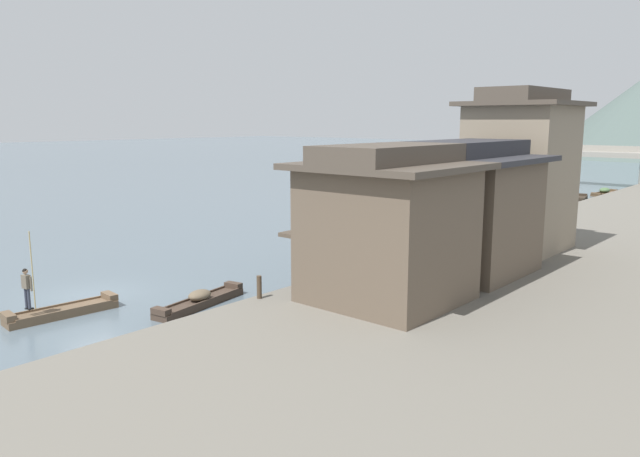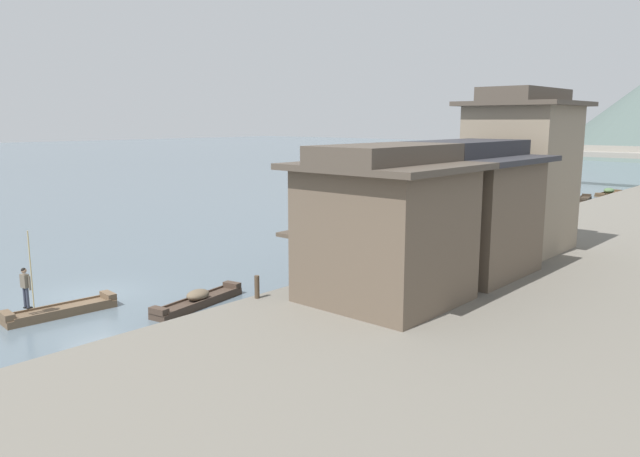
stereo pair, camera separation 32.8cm
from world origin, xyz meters
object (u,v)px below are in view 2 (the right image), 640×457
Objects in this scene: house_waterfront_second at (465,208)px; boatman_person at (26,283)px; boat_moored_far at (509,219)px; mooring_post_dock_mid at (411,246)px; boat_moored_third at (402,230)px; boat_midriver_upstream at (198,300)px; boat_moored_second at (584,199)px; boat_midriver_drifting at (609,193)px; boat_foreground_poled at (61,311)px; stone_bridge at (583,159)px; boat_moored_nearest at (447,204)px; house_waterfront_tall at (521,171)px; house_waterfront_nearest at (385,225)px; mooring_post_dock_near at (257,287)px.

boatman_person is at bearing -120.59° from house_waterfront_second.
boat_moored_far is 4.90× the size of mooring_post_dock_mid.
boat_midriver_upstream is (3.00, -19.43, 0.01)m from boat_moored_third.
boat_midriver_drifting is at bearing 86.11° from boat_moored_second.
boat_foreground_poled is 0.91× the size of boat_moored_third.
stone_bridge is at bearing 109.63° from boat_moored_second.
stone_bridge reaches higher than boat_moored_nearest.
house_waterfront_second is at bearing -87.43° from house_waterfront_tall.
boat_foreground_poled is 34.00m from boat_moored_far.
boatman_person is 0.12× the size of stone_bridge.
boat_midriver_drifting is at bearing 88.27° from boat_moored_far.
house_waterfront_nearest is 0.25× the size of stone_bridge.
boat_moored_nearest is 34.07m from boat_midriver_upstream.
boat_moored_nearest is at bearing 130.35° from house_waterfront_tall.
boat_moored_third is at bearing 89.53° from boatman_person.
house_waterfront_second is (5.55, -41.23, 3.33)m from boat_midriver_drifting.
boat_midriver_upstream is 5.17× the size of mooring_post_dock_near.
boat_foreground_poled is 64.92m from stone_bridge.
boat_foreground_poled is 5.37m from boat_midriver_upstream.
house_waterfront_tall is (-0.30, 6.73, 1.31)m from house_waterfront_second.
house_waterfront_second is at bearing 89.92° from house_waterfront_nearest.
boat_moored_far is at bearing 72.54° from boat_moored_third.
boat_moored_second is 0.61× the size of house_waterfront_nearest.
boat_moored_second is 1.02× the size of boat_moored_far.
boat_moored_far is 31.53m from stone_bridge.
boat_moored_third is 32.67m from boat_midriver_drifting.
boat_foreground_poled is at bearing -88.47° from stone_bridge.
house_waterfront_nearest reaches higher than boat_midriver_drifting.
boatman_person reaches higher than mooring_post_dock_near.
house_waterfront_tall is 9.41× the size of mooring_post_dock_near.
boat_moored_nearest is 0.66× the size of house_waterfront_nearest.
boat_foreground_poled reaches higher than boat_moored_second.
boatman_person is at bearing -94.04° from boat_moored_second.
mooring_post_dock_near is at bearing -88.18° from boat_midriver_drifting.
boat_moored_far is 28.49m from mooring_post_dock_near.
boat_foreground_poled is 0.89× the size of boat_midriver_drifting.
boat_midriver_drifting is 10.68m from stone_bridge.
stone_bridge is (-7.30, 59.37, 2.04)m from mooring_post_dock_near.
boat_moored_second is 0.83× the size of boat_midriver_upstream.
boat_foreground_poled is 17.52m from mooring_post_dock_mid.
house_waterfront_nearest is at bearing -81.80° from boat_moored_second.
house_waterfront_tall is (5.67, -28.34, 4.74)m from boat_moored_second.
boat_midriver_drifting is 5.27× the size of mooring_post_dock_near.
stone_bridge reaches higher than boat_midriver_upstream.
house_waterfront_tall is 17.12m from mooring_post_dock_near.
mooring_post_dock_near is at bearing -85.38° from boat_moored_far.
boat_moored_far is at bearing 84.52° from boatman_person.
house_waterfront_nearest reaches higher than mooring_post_dock_mid.
boat_foreground_poled is 1.11× the size of boat_moored_far.
boatman_person reaches higher than mooring_post_dock_mid.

